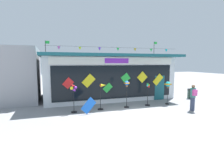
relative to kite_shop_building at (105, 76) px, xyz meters
The scene contains 10 objects.
ground_plane 6.51m from the kite_shop_building, 91.86° to the right, with size 80.00×80.00×0.00m, color gray.
kite_shop_building is the anchor object (origin of this frame).
wind_spinner_far_left 5.86m from the kite_shop_building, 126.47° to the right, with size 0.45×0.37×1.78m.
wind_spinner_left 4.83m from the kite_shop_building, 109.33° to the right, with size 0.63×0.37×1.72m.
wind_spinner_center_left 4.56m from the kite_shop_building, 88.22° to the right, with size 0.34×0.34×1.85m.
wind_spinner_center_right 4.96m from the kite_shop_building, 68.43° to the right, with size 0.36×0.36×1.65m.
wind_spinner_right 5.75m from the kite_shop_building, 53.56° to the right, with size 0.39×0.39×1.70m.
person_near_camera 7.74m from the kite_shop_building, 59.74° to the right, with size 0.35×0.47×1.68m.
trash_bin 7.57m from the kite_shop_building, 26.84° to the right, with size 0.52×0.52×0.84m.
display_kite_on_ground 6.02m from the kite_shop_building, 116.91° to the right, with size 0.52×0.03×0.94m, color blue.
Camera 1 is at (-4.64, -9.69, 3.09)m, focal length 29.46 mm.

